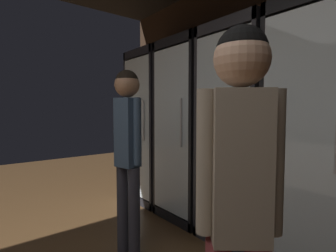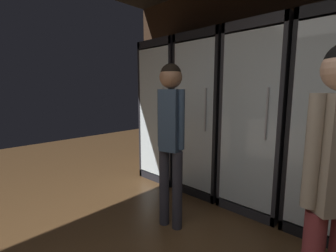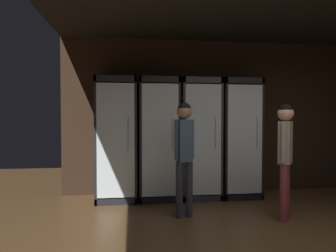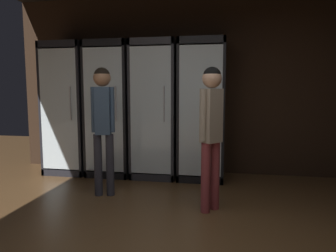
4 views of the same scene
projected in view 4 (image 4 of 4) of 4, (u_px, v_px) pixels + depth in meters
wall_back at (198, 85)px, 4.94m from camera, size 6.00×0.06×2.80m
cooler_far_left at (71, 110)px, 5.02m from camera, size 0.67×0.69×2.05m
cooler_left at (112, 110)px, 4.89m from camera, size 0.67×0.69×2.05m
cooler_center at (156, 111)px, 4.77m from camera, size 0.67×0.69×2.05m
cooler_right at (202, 111)px, 4.64m from camera, size 0.67×0.69×2.05m
shopper_near at (103, 116)px, 3.82m from camera, size 0.28×0.21×1.59m
shopper_far at (211, 122)px, 3.32m from camera, size 0.25×0.27×1.57m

